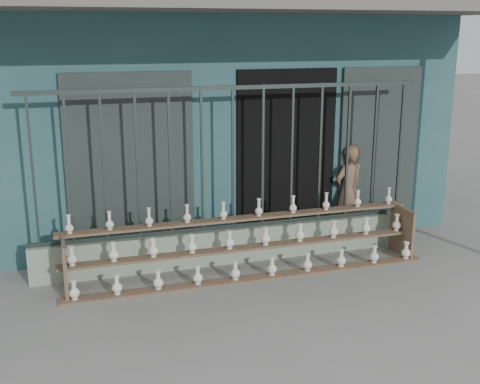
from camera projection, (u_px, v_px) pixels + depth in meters
name	position (u px, v px, depth m)	size (l,w,h in m)	color
ground	(267.00, 303.00, 6.57)	(60.00, 60.00, 0.00)	slate
workshop_building	(183.00, 108.00, 10.06)	(7.40, 6.60, 3.21)	#295156
parapet_wall	(233.00, 244.00, 7.71)	(5.00, 0.20, 0.45)	gray
security_fence	(233.00, 159.00, 7.42)	(5.00, 0.04, 1.80)	#283330
shelf_rack	(248.00, 245.00, 7.32)	(4.50, 0.68, 0.85)	brown
elderly_woman	(348.00, 192.00, 8.48)	(0.49, 0.33, 1.35)	brown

